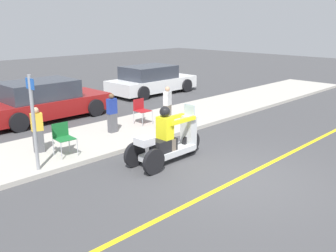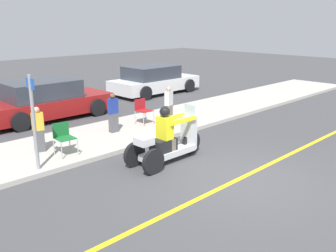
{
  "view_description": "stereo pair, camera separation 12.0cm",
  "coord_description": "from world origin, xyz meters",
  "views": [
    {
      "loc": [
        -6.67,
        -4.35,
        3.44
      ],
      "look_at": [
        -0.37,
        1.9,
        0.93
      ],
      "focal_mm": 40.0,
      "sensor_mm": 36.0,
      "label": 1
    },
    {
      "loc": [
        -6.59,
        -4.43,
        3.44
      ],
      "look_at": [
        -0.37,
        1.9,
        0.93
      ],
      "focal_mm": 40.0,
      "sensor_mm": 36.0,
      "label": 2
    }
  ],
  "objects": [
    {
      "name": "ground_plane",
      "position": [
        0.0,
        0.0,
        0.0
      ],
      "size": [
        60.0,
        60.0,
        0.0
      ],
      "primitive_type": "plane",
      "color": "#424244"
    },
    {
      "name": "lane_stripe",
      "position": [
        -0.37,
        0.0,
        0.0
      ],
      "size": [
        24.0,
        0.12,
        0.01
      ],
      "color": "gold",
      "rests_on": "ground"
    },
    {
      "name": "sidewalk_strip",
      "position": [
        0.0,
        4.6,
        0.06
      ],
      "size": [
        28.0,
        2.8,
        0.12
      ],
      "color": "#B2ADA3",
      "rests_on": "ground"
    },
    {
      "name": "motorcycle_trike",
      "position": [
        -0.37,
        1.9,
        0.51
      ],
      "size": [
        2.28,
        0.78,
        1.44
      ],
      "color": "black",
      "rests_on": "ground"
    },
    {
      "name": "spectator_near_curb",
      "position": [
        -2.48,
        4.57,
        0.7
      ],
      "size": [
        0.32,
        0.24,
        1.2
      ],
      "color": "#515156",
      "rests_on": "sidewalk_strip"
    },
    {
      "name": "spectator_by_tree",
      "position": [
        2.01,
        4.29,
        0.71
      ],
      "size": [
        0.33,
        0.25,
        1.22
      ],
      "color": "#726656",
      "rests_on": "sidewalk_strip"
    },
    {
      "name": "spectator_mid_group",
      "position": [
        -0.01,
        4.66,
        0.71
      ],
      "size": [
        0.29,
        0.17,
        1.21
      ],
      "color": "#515156",
      "rests_on": "sidewalk_strip"
    },
    {
      "name": "folding_chair_curbside",
      "position": [
        -2.12,
        3.93,
        0.62
      ],
      "size": [
        0.49,
        0.49,
        0.82
      ],
      "color": "#A5A8AD",
      "rests_on": "sidewalk_strip"
    },
    {
      "name": "folding_chair_set_back",
      "position": [
        1.28,
        4.81,
        0.62
      ],
      "size": [
        0.47,
        0.47,
        0.82
      ],
      "color": "#A5A8AD",
      "rests_on": "sidewalk_strip"
    },
    {
      "name": "parked_car_lot_right",
      "position": [
        5.59,
        8.98,
        0.65
      ],
      "size": [
        4.45,
        2.11,
        1.36
      ],
      "color": "silver",
      "rests_on": "ground"
    },
    {
      "name": "parked_car_lot_left",
      "position": [
        -0.48,
        8.08,
        0.67
      ],
      "size": [
        4.5,
        2.1,
        1.4
      ],
      "color": "maroon",
      "rests_on": "ground"
    },
    {
      "name": "street_sign",
      "position": [
        -3.07,
        3.45,
        1.32
      ],
      "size": [
        0.08,
        0.36,
        2.2
      ],
      "color": "gray",
      "rests_on": "sidewalk_strip"
    }
  ]
}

